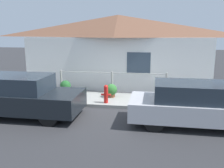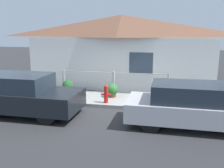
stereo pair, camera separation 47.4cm
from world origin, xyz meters
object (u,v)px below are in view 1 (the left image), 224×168
(car_right, at_px, (195,104))
(potted_plant_by_fence, at_px, (65,86))
(fire_hydrant, at_px, (106,93))
(car_left, at_px, (20,96))
(potted_plant_near_hydrant, at_px, (111,90))

(car_right, distance_m, potted_plant_by_fence, 5.86)
(fire_hydrant, distance_m, potted_plant_by_fence, 2.37)
(car_left, relative_size, car_right, 1.01)
(car_left, bearing_deg, fire_hydrant, 30.10)
(car_left, xyz_separation_m, fire_hydrant, (2.76, 1.57, -0.21))
(potted_plant_near_hydrant, bearing_deg, potted_plant_by_fence, 172.72)
(car_right, xyz_separation_m, potted_plant_near_hydrant, (-3.05, 2.45, -0.26))
(car_right, xyz_separation_m, fire_hydrant, (-3.12, 1.57, -0.18))
(car_left, height_order, potted_plant_near_hydrant, car_left)
(car_left, distance_m, fire_hydrant, 3.19)
(car_right, bearing_deg, potted_plant_near_hydrant, 142.09)
(car_right, height_order, fire_hydrant, car_right)
(car_left, xyz_separation_m, potted_plant_near_hydrant, (2.84, 2.45, -0.29))
(car_right, bearing_deg, potted_plant_by_fence, 153.18)
(fire_hydrant, xyz_separation_m, potted_plant_near_hydrant, (0.07, 0.88, -0.08))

